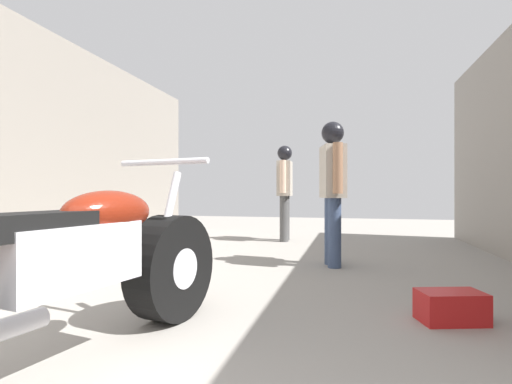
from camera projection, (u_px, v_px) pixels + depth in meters
name	position (u px, v px, depth m)	size (l,w,h in m)	color
ground_plane	(257.00, 279.00, 3.65)	(17.90, 17.90, 0.00)	gray
garage_partition_left	(18.00, 141.00, 4.31)	(0.08, 8.20, 2.84)	gray
motorcycle_maroon_cruiser	(61.00, 279.00, 1.75)	(0.77, 2.24, 1.05)	black
mechanic_in_blue	(333.00, 180.00, 4.32)	(0.33, 0.64, 1.63)	#384766
mechanic_with_helmet	(285.00, 184.00, 6.54)	(0.25, 0.64, 1.63)	#4C4C4C
red_toolbox	(451.00, 307.00, 2.45)	(0.40, 0.23, 0.20)	#B21919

